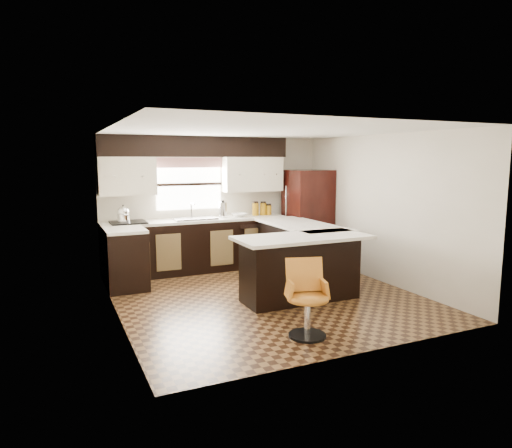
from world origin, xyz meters
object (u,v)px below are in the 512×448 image
peninsula_return (300,269)px  refrigerator (308,217)px  bar_chair (308,299)px  peninsula_long (298,253)px

peninsula_return → refrigerator: size_ratio=0.92×
refrigerator → peninsula_return: bearing=-123.2°
bar_chair → peninsula_return: bearing=80.0°
refrigerator → peninsula_long: bearing=-127.2°
peninsula_long → refrigerator: refrigerator is taller
refrigerator → bar_chair: 3.81m
peninsula_long → refrigerator: bearing=52.8°
peninsula_return → bar_chair: (-0.61, -1.23, -0.01)m
peninsula_return → refrigerator: 2.45m
peninsula_long → refrigerator: size_ratio=1.09×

